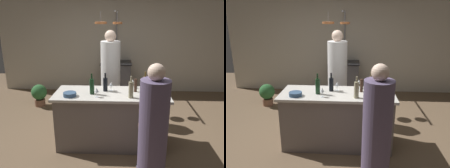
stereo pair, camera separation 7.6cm
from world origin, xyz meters
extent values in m
plane|color=brown|center=(0.00, 0.00, 0.00)|extent=(9.00, 9.00, 0.00)
cube|color=beige|center=(0.00, 2.85, 1.30)|extent=(6.40, 0.16, 2.60)
cube|color=slate|center=(0.00, 0.00, 0.43)|extent=(1.72, 0.66, 0.86)
cube|color=beige|center=(0.00, 0.00, 0.88)|extent=(1.80, 0.72, 0.04)
cube|color=#47474C|center=(0.00, 2.45, 0.43)|extent=(0.76, 0.60, 0.86)
cube|color=black|center=(0.00, 2.45, 0.88)|extent=(0.80, 0.64, 0.03)
cylinder|color=white|center=(-0.07, 0.96, 0.80)|extent=(0.38, 0.38, 1.60)
sphere|color=beige|center=(-0.07, 0.96, 1.70)|extent=(0.22, 0.22, 0.22)
cylinder|color=#4C4C51|center=(0.52, -0.62, 0.01)|extent=(0.28, 0.28, 0.02)
cylinder|color=#4C4C51|center=(0.52, -0.62, 0.33)|extent=(0.06, 0.06, 0.62)
cylinder|color=brown|center=(0.52, -0.62, 0.66)|extent=(0.26, 0.26, 0.04)
cylinder|color=#594C6B|center=(0.53, -1.01, 0.71)|extent=(0.34, 0.34, 1.41)
sphere|color=beige|center=(0.53, -1.01, 1.50)|extent=(0.19, 0.19, 0.19)
cylinder|color=gray|center=(0.00, 2.70, 1.07)|extent=(0.04, 0.04, 2.15)
cylinder|color=gray|center=(0.00, 2.04, 2.15)|extent=(0.04, 1.33, 0.04)
cylinder|color=#B26638|center=(-0.30, 1.50, 1.92)|extent=(0.25, 0.25, 0.04)
cylinder|color=gray|center=(-0.30, 1.52, 2.03)|extent=(0.01, 0.01, 0.23)
cylinder|color=#B26638|center=(0.05, 1.54, 1.91)|extent=(0.21, 0.21, 0.04)
cylinder|color=gray|center=(0.05, 1.52, 2.03)|extent=(0.01, 0.01, 0.24)
cylinder|color=brown|center=(-1.78, 1.56, 0.08)|extent=(0.24, 0.24, 0.16)
sphere|color=#2D6633|center=(-1.78, 1.56, 0.34)|extent=(0.36, 0.36, 0.36)
cylinder|color=#382319|center=(0.38, 0.08, 1.01)|extent=(0.05, 0.05, 0.21)
cylinder|color=brown|center=(0.53, 0.11, 1.02)|extent=(0.07, 0.07, 0.24)
cylinder|color=brown|center=(0.53, 0.11, 1.18)|extent=(0.03, 0.03, 0.08)
cylinder|color=black|center=(-0.10, 0.09, 1.01)|extent=(0.07, 0.07, 0.21)
cylinder|color=black|center=(-0.10, 0.09, 1.16)|extent=(0.03, 0.03, 0.08)
cylinder|color=gray|center=(0.30, -0.20, 1.02)|extent=(0.07, 0.07, 0.24)
cylinder|color=gray|center=(0.30, -0.20, 1.19)|extent=(0.03, 0.03, 0.08)
cylinder|color=#143319|center=(-0.30, -0.06, 1.02)|extent=(0.07, 0.07, 0.24)
cylinder|color=#143319|center=(-0.30, -0.06, 1.18)|extent=(0.03, 0.03, 0.08)
cylinder|color=silver|center=(-0.01, 0.12, 0.90)|extent=(0.06, 0.06, 0.01)
cylinder|color=silver|center=(-0.01, 0.12, 0.94)|extent=(0.01, 0.01, 0.07)
cone|color=silver|center=(-0.01, 0.12, 1.01)|extent=(0.07, 0.07, 0.06)
cylinder|color=silver|center=(0.34, 0.27, 0.90)|extent=(0.06, 0.06, 0.01)
cylinder|color=silver|center=(0.34, 0.27, 0.94)|extent=(0.01, 0.01, 0.07)
cone|color=silver|center=(0.34, 0.27, 1.01)|extent=(0.07, 0.07, 0.06)
cylinder|color=silver|center=(-0.21, -0.20, 0.90)|extent=(0.06, 0.06, 0.01)
cylinder|color=silver|center=(-0.21, -0.20, 0.94)|extent=(0.01, 0.01, 0.07)
cone|color=silver|center=(-0.21, -0.20, 1.01)|extent=(0.07, 0.07, 0.06)
cylinder|color=#334C6B|center=(-0.62, -0.18, 0.93)|extent=(0.20, 0.20, 0.06)
cylinder|color=#B7B7BC|center=(0.66, -0.04, 0.94)|extent=(0.16, 0.16, 0.08)
camera|label=1|loc=(0.16, -3.34, 2.08)|focal=36.03mm
camera|label=2|loc=(0.24, -3.33, 2.08)|focal=36.03mm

